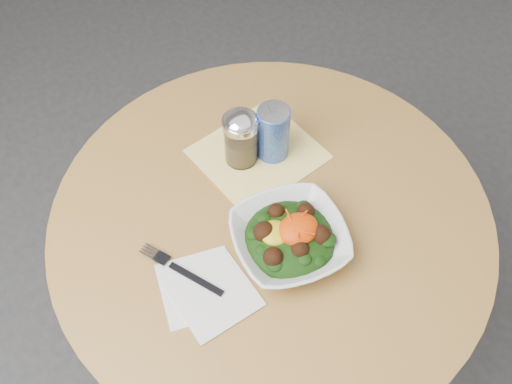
% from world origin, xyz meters
% --- Properties ---
extents(ground, '(6.00, 6.00, 0.00)m').
position_xyz_m(ground, '(0.00, 0.00, 0.00)').
color(ground, '#2F2F32').
rests_on(ground, ground).
extents(table, '(0.90, 0.90, 0.75)m').
position_xyz_m(table, '(0.00, 0.00, 0.55)').
color(table, black).
rests_on(table, ground).
extents(cloth_napkin, '(0.26, 0.25, 0.00)m').
position_xyz_m(cloth_napkin, '(0.06, 0.14, 0.75)').
color(cloth_napkin, yellow).
rests_on(cloth_napkin, table).
extents(paper_napkins, '(0.17, 0.19, 0.00)m').
position_xyz_m(paper_napkins, '(-0.20, -0.07, 0.75)').
color(paper_napkins, silver).
rests_on(paper_napkins, table).
extents(salad_bowl, '(0.26, 0.26, 0.08)m').
position_xyz_m(salad_bowl, '(-0.01, -0.08, 0.78)').
color(salad_bowl, silver).
rests_on(salad_bowl, table).
extents(fork, '(0.09, 0.18, 0.00)m').
position_xyz_m(fork, '(-0.22, -0.01, 0.76)').
color(fork, black).
rests_on(fork, table).
extents(spice_shaker, '(0.08, 0.08, 0.14)m').
position_xyz_m(spice_shaker, '(0.03, 0.15, 0.82)').
color(spice_shaker, silver).
rests_on(spice_shaker, table).
extents(beverage_can, '(0.07, 0.07, 0.13)m').
position_xyz_m(beverage_can, '(0.09, 0.13, 0.82)').
color(beverage_can, navy).
rests_on(beverage_can, table).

